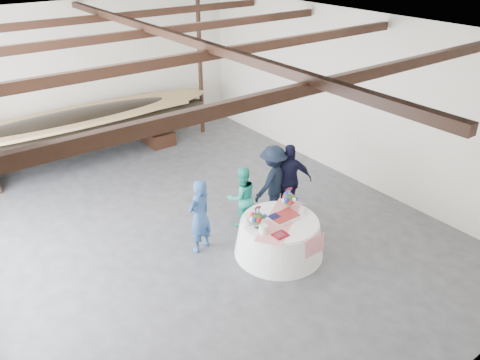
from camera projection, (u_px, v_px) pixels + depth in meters
floor at (192, 229)px, 10.99m from camera, size 10.00×12.00×0.01m
wall_back at (85, 78)px, 14.18m from camera, size 10.00×0.02×4.50m
wall_front at (442, 297)px, 5.68m from camera, size 10.00×0.02×4.50m
wall_right at (347, 97)px, 12.57m from camera, size 0.02×12.00×4.50m
ceiling at (181, 32)px, 8.87m from camera, size 10.00×12.00×0.01m
pavilion_structure at (161, 50)px, 9.71m from camera, size 9.80×11.76×4.50m
longboat_display at (74, 131)px, 13.54m from camera, size 8.89×1.78×1.67m
banquet_table at (279, 237)px, 9.99m from camera, size 1.92×1.92×0.82m
tabletop_items at (274, 213)px, 9.79m from camera, size 1.79×1.42×0.40m
guest_woman_blue at (200, 216)px, 9.91m from camera, size 0.71×0.57×1.70m
guest_woman_teal at (242, 197)px, 10.84m from camera, size 0.82×0.70×1.48m
guest_man_left at (273, 181)px, 11.17m from camera, size 1.29×0.91×1.82m
guest_man_right at (289, 180)px, 11.22m from camera, size 1.13×0.97×1.82m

